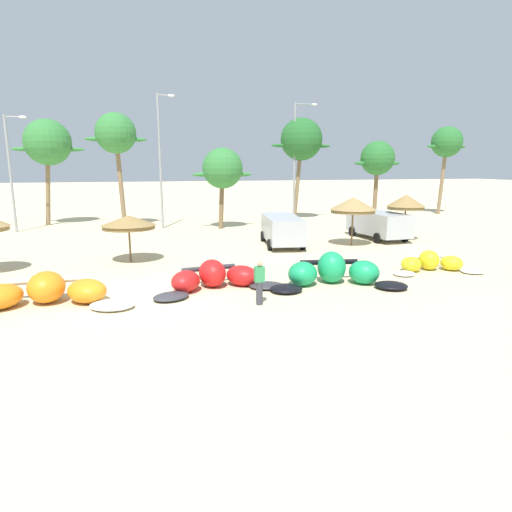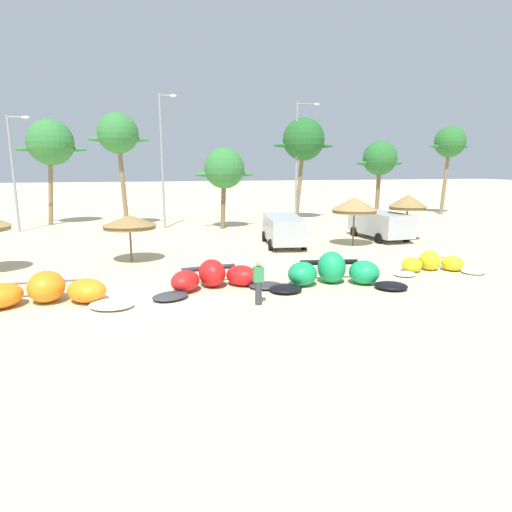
{
  "view_description": "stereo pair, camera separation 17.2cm",
  "coord_description": "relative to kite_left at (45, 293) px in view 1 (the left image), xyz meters",
  "views": [
    {
      "loc": [
        0.03,
        -16.42,
        4.92
      ],
      "look_at": [
        5.0,
        2.0,
        1.0
      ],
      "focal_mm": 30.79,
      "sensor_mm": 36.0,
      "label": 1
    },
    {
      "loc": [
        0.2,
        -16.46,
        4.92
      ],
      "look_at": [
        5.0,
        2.0,
        1.0
      ],
      "focal_mm": 30.79,
      "sensor_mm": 36.0,
      "label": 2
    }
  ],
  "objects": [
    {
      "name": "kite_left_of_center",
      "position": [
        6.27,
        0.6,
        -0.01
      ],
      "size": [
        5.62,
        2.96,
        1.14
      ],
      "color": "#333338",
      "rests_on": "ground"
    },
    {
      "name": "beach_umbrella_outermost",
      "position": [
        20.68,
        9.08,
        2.14
      ],
      "size": [
        2.5,
        2.5,
        3.07
      ],
      "color": "brown",
      "rests_on": "ground"
    },
    {
      "name": "palm_center_left",
      "position": [
        9.96,
        17.84,
        4.25
      ],
      "size": [
        4.76,
        3.18,
        6.34
      ],
      "color": "brown",
      "rests_on": "ground"
    },
    {
      "name": "parked_car_second",
      "position": [
        12.1,
        9.44,
        0.65
      ],
      "size": [
        2.81,
        5.46,
        1.84
      ],
      "color": "#B2B7BC",
      "rests_on": "ground"
    },
    {
      "name": "ground_plane",
      "position": [
        3.35,
        -0.19,
        -0.44
      ],
      "size": [
        260.0,
        260.0,
        0.0
      ],
      "primitive_type": "plane",
      "color": "beige"
    },
    {
      "name": "kite_center",
      "position": [
        11.22,
        -0.12,
        0.08
      ],
      "size": [
        5.93,
        3.17,
        1.36
      ],
      "color": "black",
      "rests_on": "ground"
    },
    {
      "name": "lamppost_east_center",
      "position": [
        5.37,
        19.27,
        5.24
      ],
      "size": [
        1.4,
        0.24,
        10.37
      ],
      "color": "gray",
      "rests_on": "ground"
    },
    {
      "name": "lamppost_east",
      "position": [
        17.31,
        21.2,
        5.35
      ],
      "size": [
        2.16,
        0.24,
        10.39
      ],
      "color": "gray",
      "rests_on": "ground"
    },
    {
      "name": "lamppost_west_center",
      "position": [
        -5.46,
        20.02,
        4.35
      ],
      "size": [
        1.58,
        0.24,
        8.57
      ],
      "color": "gray",
      "rests_on": "ground"
    },
    {
      "name": "palm_right_of_gap",
      "position": [
        23.87,
        18.49,
        5.07
      ],
      "size": [
        4.43,
        2.95,
        7.07
      ],
      "color": "brown",
      "rests_on": "ground"
    },
    {
      "name": "palm_center_right",
      "position": [
        18.0,
        21.79,
        6.77
      ],
      "size": [
        5.68,
        3.79,
        9.18
      ],
      "color": "#7F6647",
      "rests_on": "ground"
    },
    {
      "name": "palm_right",
      "position": [
        34.02,
        22.6,
        6.75
      ],
      "size": [
        4.62,
        3.08,
        8.87
      ],
      "color": "#7F6647",
      "rests_on": "ground"
    },
    {
      "name": "beach_umbrella_near_palms",
      "position": [
        16.33,
        8.18,
        2.11
      ],
      "size": [
        2.85,
        2.85,
        3.03
      ],
      "color": "brown",
      "rests_on": "ground"
    },
    {
      "name": "palm_left_of_gap",
      "position": [
        2.02,
        20.89,
        6.91
      ],
      "size": [
        4.79,
        3.19,
        9.07
      ],
      "color": "#7F6647",
      "rests_on": "ground"
    },
    {
      "name": "person_by_umbrellas",
      "position": [
        7.47,
        -1.96,
        0.38
      ],
      "size": [
        0.36,
        0.24,
        1.62
      ],
      "color": "#383842",
      "rests_on": "ground"
    },
    {
      "name": "parked_van",
      "position": [
        19.26,
        10.16,
        0.65
      ],
      "size": [
        2.5,
        5.22,
        1.84
      ],
      "color": "#B2B7BC",
      "rests_on": "ground"
    },
    {
      "name": "kite_left",
      "position": [
        0.0,
        0.0,
        0.0
      ],
      "size": [
        6.63,
        3.03,
        1.15
      ],
      "color": "white",
      "rests_on": "ground"
    },
    {
      "name": "beach_umbrella_middle",
      "position": [
        2.9,
        6.79,
        1.65
      ],
      "size": [
        2.77,
        2.77,
        2.44
      ],
      "color": "brown",
      "rests_on": "ground"
    },
    {
      "name": "kite_right_of_center",
      "position": [
        16.79,
        0.91,
        -0.08
      ],
      "size": [
        4.61,
        2.38,
        0.95
      ],
      "color": "white",
      "rests_on": "ground"
    },
    {
      "name": "palm_left",
      "position": [
        -3.48,
        23.72,
        6.33
      ],
      "size": [
        5.64,
        3.76,
        8.72
      ],
      "color": "#7F6647",
      "rests_on": "ground"
    }
  ]
}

